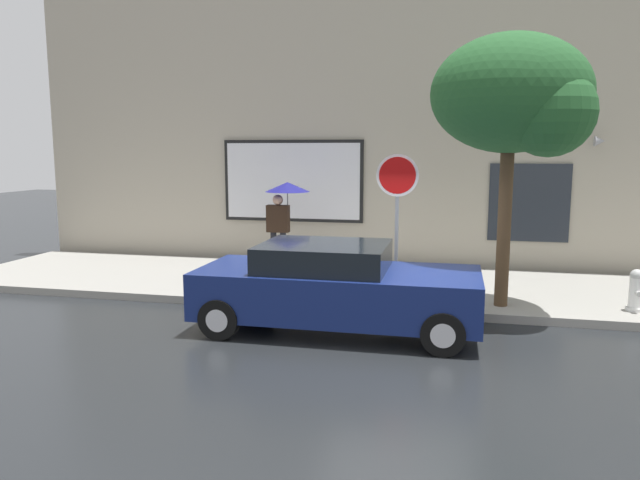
# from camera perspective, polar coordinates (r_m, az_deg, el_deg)

# --- Properties ---
(ground_plane) EXTENTS (60.00, 60.00, 0.00)m
(ground_plane) POSITION_cam_1_polar(r_m,az_deg,el_deg) (9.65, 7.61, -8.96)
(ground_plane) COLOR black
(sidewalk) EXTENTS (20.00, 4.00, 0.15)m
(sidewalk) POSITION_cam_1_polar(r_m,az_deg,el_deg) (12.52, 8.88, -4.56)
(sidewalk) COLOR gray
(sidewalk) RESTS_ON ground
(building_facade) EXTENTS (20.00, 0.67, 7.00)m
(building_facade) POSITION_cam_1_polar(r_m,az_deg,el_deg) (14.71, 9.76, 10.72)
(building_facade) COLOR #B2A893
(building_facade) RESTS_ON ground
(parked_car) EXTENTS (4.49, 1.95, 1.42)m
(parked_car) POSITION_cam_1_polar(r_m,az_deg,el_deg) (9.63, 1.49, -4.54)
(parked_car) COLOR navy
(parked_car) RESTS_ON ground
(fire_hydrant) EXTENTS (0.30, 0.44, 0.73)m
(fire_hydrant) POSITION_cam_1_polar(r_m,az_deg,el_deg) (11.64, 27.98, -4.30)
(fire_hydrant) COLOR white
(fire_hydrant) RESTS_ON sidewalk
(pedestrian_with_umbrella) EXTENTS (1.03, 1.03, 2.03)m
(pedestrian_with_umbrella) POSITION_cam_1_polar(r_m,az_deg,el_deg) (13.66, -3.44, 3.82)
(pedestrian_with_umbrella) COLOR black
(pedestrian_with_umbrella) RESTS_ON sidewalk
(street_tree) EXTENTS (2.69, 2.29, 4.71)m
(street_tree) POSITION_cam_1_polar(r_m,az_deg,el_deg) (10.83, 18.42, 12.73)
(street_tree) COLOR #4C3823
(street_tree) RESTS_ON sidewalk
(stop_sign) EXTENTS (0.76, 0.10, 2.68)m
(stop_sign) POSITION_cam_1_polar(r_m,az_deg,el_deg) (10.85, 7.38, 4.00)
(stop_sign) COLOR gray
(stop_sign) RESTS_ON sidewalk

